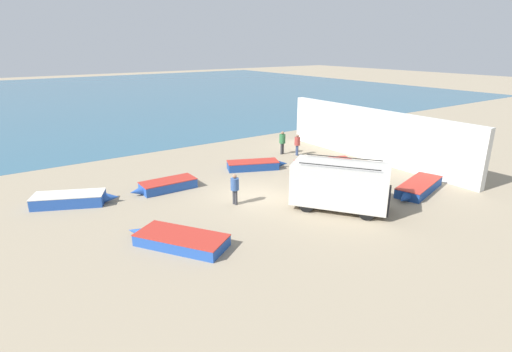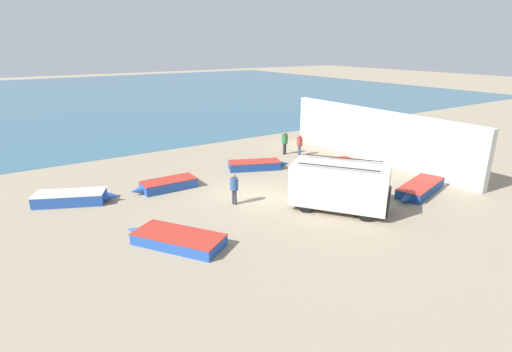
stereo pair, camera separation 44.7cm
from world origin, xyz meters
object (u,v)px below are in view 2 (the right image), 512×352
(parked_van, at_px, (340,185))
(fishing_rowboat_0, at_px, (73,198))
(fishing_rowboat_1, at_px, (256,165))
(fishing_rowboat_2, at_px, (167,185))
(fisherman_0, at_px, (285,141))
(fishing_rowboat_4, at_px, (328,164))
(fisherman_2, at_px, (300,143))
(fishing_rowboat_5, at_px, (419,189))
(fisherman_1, at_px, (234,186))
(fishing_rowboat_3, at_px, (176,239))

(parked_van, height_order, fishing_rowboat_0, parked_van)
(fishing_rowboat_1, height_order, fishing_rowboat_2, fishing_rowboat_2)
(parked_van, relative_size, fisherman_0, 2.92)
(fishing_rowboat_2, bearing_deg, fishing_rowboat_1, -176.04)
(fishing_rowboat_4, height_order, fisherman_2, fisherman_2)
(fishing_rowboat_4, relative_size, fisherman_0, 2.72)
(fishing_rowboat_1, distance_m, fishing_rowboat_5, 10.16)
(fishing_rowboat_0, bearing_deg, fisherman_0, 31.07)
(fishing_rowboat_2, bearing_deg, parked_van, 129.29)
(fishing_rowboat_1, xyz_separation_m, fisherman_0, (3.85, 1.93, 0.77))
(fishing_rowboat_2, relative_size, fishing_rowboat_5, 0.78)
(fishing_rowboat_5, bearing_deg, fishing_rowboat_4, -96.14)
(fishing_rowboat_1, relative_size, fisherman_2, 2.57)
(fishing_rowboat_1, relative_size, fishing_rowboat_4, 0.86)
(fishing_rowboat_1, bearing_deg, fishing_rowboat_4, -8.80)
(fishing_rowboat_2, bearing_deg, fisherman_0, -166.75)
(fishing_rowboat_4, height_order, fisherman_1, fisherman_1)
(fishing_rowboat_4, xyz_separation_m, fisherman_0, (-0.20, 4.48, 0.77))
(fishing_rowboat_0, distance_m, fishing_rowboat_5, 18.71)
(parked_van, bearing_deg, fisherman_0, 121.59)
(parked_van, relative_size, fishing_rowboat_3, 1.16)
(fishing_rowboat_2, height_order, fisherman_0, fisherman_0)
(fishing_rowboat_1, height_order, fishing_rowboat_3, fishing_rowboat_1)
(fishing_rowboat_4, distance_m, fisherman_1, 8.66)
(fisherman_0, xyz_separation_m, fisherman_1, (-8.21, -6.40, -0.06))
(fishing_rowboat_0, relative_size, fisherman_0, 2.44)
(fishing_rowboat_0, bearing_deg, parked_van, -12.10)
(fisherman_0, height_order, fisherman_2, fisherman_0)
(parked_van, xyz_separation_m, fisherman_1, (-4.02, 3.49, -0.31))
(fishing_rowboat_0, distance_m, fisherman_0, 15.25)
(fishing_rowboat_5, distance_m, fisherman_0, 10.85)
(fishing_rowboat_4, height_order, fisherman_0, fisherman_0)
(fishing_rowboat_4, xyz_separation_m, fisherman_2, (0.49, 3.57, 0.68))
(fishing_rowboat_0, bearing_deg, fishing_rowboat_5, -4.26)
(parked_van, xyz_separation_m, fishing_rowboat_3, (-8.26, 1.06, -1.04))
(fisherman_0, bearing_deg, fishing_rowboat_4, 168.12)
(fishing_rowboat_2, bearing_deg, fishing_rowboat_3, 72.02)
(fisherman_2, bearing_deg, fisherman_0, -33.49)
(fishing_rowboat_3, relative_size, fisherman_0, 2.52)
(fishing_rowboat_3, bearing_deg, fisherman_0, -88.13)
(fishing_rowboat_0, height_order, fisherman_2, fisherman_2)
(fishing_rowboat_3, height_order, fishing_rowboat_5, fishing_rowboat_5)
(fishing_rowboat_1, xyz_separation_m, fisherman_2, (4.55, 1.03, 0.68))
(fishing_rowboat_0, xyz_separation_m, fisherman_0, (15.15, 1.64, 0.73))
(fishing_rowboat_4, height_order, fishing_rowboat_5, fishing_rowboat_5)
(fishing_rowboat_4, bearing_deg, fishing_rowboat_2, -172.68)
(parked_van, xyz_separation_m, fishing_rowboat_2, (-6.08, 7.57, -1.01))
(fishing_rowboat_3, xyz_separation_m, fisherman_2, (13.15, 7.93, 0.70))
(fishing_rowboat_2, bearing_deg, fisherman_1, 117.32)
(fishing_rowboat_0, distance_m, fishing_rowboat_2, 4.93)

